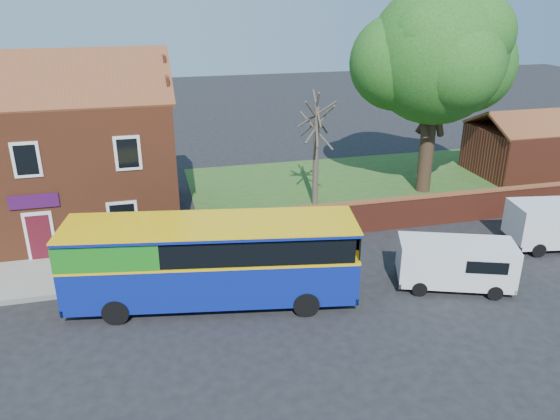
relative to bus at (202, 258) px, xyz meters
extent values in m
plane|color=black|center=(0.57, -2.41, -1.83)|extent=(120.00, 120.00, 0.00)
cube|color=gray|center=(-6.43, 3.34, -1.77)|extent=(18.00, 3.50, 0.12)
cube|color=slate|center=(-6.43, 1.59, -1.76)|extent=(18.00, 0.15, 0.14)
cube|color=#426B28|center=(13.57, 10.59, -1.81)|extent=(26.00, 12.00, 0.04)
cube|color=brown|center=(-6.43, 9.09, 1.42)|extent=(12.00, 8.00, 6.50)
cube|color=brown|center=(-6.43, 7.09, 5.67)|extent=(12.30, 4.08, 2.16)
cube|color=brown|center=(-6.43, 11.09, 5.67)|extent=(12.30, 4.08, 2.16)
cube|color=black|center=(-6.43, 5.06, 2.77)|extent=(1.10, 0.06, 1.50)
cube|color=#4C0F19|center=(-6.43, 5.04, -0.73)|extent=(0.95, 0.04, 2.10)
cube|color=silver|center=(-6.43, 5.06, -0.68)|extent=(1.20, 0.06, 2.30)
cube|color=#390E3E|center=(-6.43, 5.03, 0.97)|extent=(2.00, 0.06, 0.60)
cube|color=maroon|center=(13.57, 4.59, -1.08)|extent=(22.00, 0.30, 1.50)
cube|color=brown|center=(13.57, 4.59, -0.28)|extent=(22.00, 0.38, 0.10)
cube|color=maroon|center=(22.57, 10.59, -0.33)|extent=(8.00, 5.00, 3.00)
cube|color=brown|center=(22.57, 9.34, 1.72)|extent=(8.20, 2.56, 1.24)
cube|color=brown|center=(22.57, 11.84, 1.72)|extent=(8.20, 2.56, 1.24)
cube|color=navy|center=(0.34, -0.06, -0.62)|extent=(10.87, 4.37, 1.68)
cube|color=#E8B30C|center=(0.34, -0.06, 0.22)|extent=(10.89, 4.40, 0.10)
cube|color=black|center=(0.34, -0.06, 0.72)|extent=(10.46, 4.32, 0.84)
cube|color=#1C7E1B|center=(-3.10, 0.52, 0.72)|extent=(3.99, 3.25, 0.90)
cube|color=navy|center=(0.34, -0.06, 1.29)|extent=(10.87, 4.37, 0.14)
cube|color=#E8B30C|center=(0.34, -0.06, 1.37)|extent=(10.92, 4.42, 0.06)
cylinder|color=black|center=(-3.21, -0.72, -1.36)|extent=(0.99, 0.43, 0.95)
cylinder|color=black|center=(-2.79, 1.73, -1.36)|extent=(0.99, 0.43, 0.95)
cylinder|color=black|center=(3.47, -1.85, -1.36)|extent=(0.99, 0.43, 0.95)
cylinder|color=black|center=(3.88, 0.60, -1.36)|extent=(0.99, 0.43, 0.95)
cube|color=silver|center=(9.74, -1.27, -0.73)|extent=(4.75, 3.17, 1.68)
cube|color=black|center=(11.61, -1.95, -0.47)|extent=(0.59, 1.44, 0.66)
cube|color=black|center=(11.77, -2.01, -1.48)|extent=(0.70, 1.69, 0.21)
cylinder|color=black|center=(8.13, -1.56, -1.54)|extent=(0.62, 0.41, 0.58)
cylinder|color=black|center=(8.69, -0.01, -1.54)|extent=(0.62, 0.41, 0.58)
cylinder|color=black|center=(10.78, -2.52, -1.54)|extent=(0.62, 0.41, 0.58)
cylinder|color=black|center=(11.35, -0.98, -1.54)|extent=(0.62, 0.41, 0.58)
cylinder|color=black|center=(14.80, 0.19, -1.51)|extent=(0.67, 0.32, 0.64)
cylinder|color=black|center=(15.08, 1.99, -1.51)|extent=(0.67, 0.32, 0.64)
cylinder|color=black|center=(13.88, 9.20, 0.54)|extent=(0.83, 0.83, 4.76)
sphere|color=#2E8028|center=(13.88, 9.20, 5.92)|extent=(7.45, 7.45, 7.45)
sphere|color=#2E8028|center=(16.06, 9.61, 5.30)|extent=(5.38, 5.38, 5.38)
sphere|color=#2E8028|center=(11.92, 9.82, 5.51)|extent=(5.17, 5.17, 5.17)
cylinder|color=#4C4238|center=(7.07, 8.64, 0.87)|extent=(0.31, 0.31, 5.40)
cylinder|color=#4C4238|center=(7.07, 8.64, 2.80)|extent=(0.32, 2.64, 2.12)
cylinder|color=#4C4238|center=(7.07, 8.64, 2.60)|extent=(1.38, 1.95, 1.94)
cylinder|color=#4C4238|center=(7.07, 8.64, 2.99)|extent=(2.21, 1.01, 2.15)
camera|label=1|loc=(-1.54, -18.09, 9.23)|focal=35.00mm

